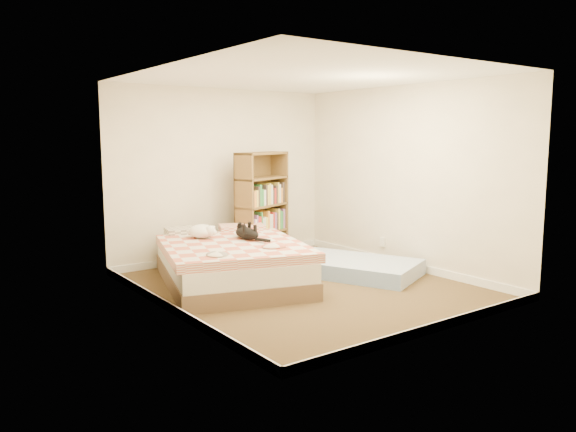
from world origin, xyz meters
TOP-DOWN VIEW (x-y plane):
  - room at (0.00, 0.00)m, footprint 3.51×4.01m
  - bed at (-0.64, 0.70)m, footprint 2.12×2.57m
  - bookshelf at (0.46, 1.65)m, footprint 1.07×0.67m
  - floor_mattress at (0.79, 0.38)m, footprint 1.81×2.44m
  - black_cat at (-0.40, 0.70)m, footprint 0.33×0.75m
  - white_dog at (-0.81, 1.06)m, footprint 0.43×0.45m

SIDE VIEW (x-z plane):
  - floor_mattress at x=0.79m, z-range 0.00..0.20m
  - bed at x=-0.64m, z-range -0.03..0.57m
  - bookshelf at x=0.46m, z-range -0.22..1.37m
  - black_cat at x=-0.40m, z-range 0.52..0.69m
  - white_dog at x=-0.81m, z-range 0.53..0.71m
  - room at x=0.00m, z-range -0.06..2.45m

